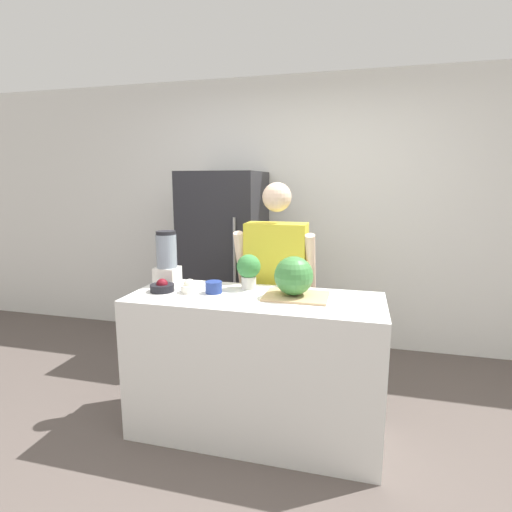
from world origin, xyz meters
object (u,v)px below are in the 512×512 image
blender (167,259)px  potted_plant (249,269)px  refrigerator (225,263)px  bowl_small_blue (214,287)px  bowl_cherries (162,287)px  watermelon (294,276)px  person (276,290)px  bowl_cream (190,287)px

blender → potted_plant: bearing=3.3°
blender → refrigerator: bearing=87.6°
bowl_small_blue → bowl_cherries: bearing=-171.6°
watermelon → bowl_small_blue: bearing=-176.2°
potted_plant → refrigerator: bearing=116.5°
bowl_small_blue → potted_plant: 0.26m
person → bowl_small_blue: bearing=-121.7°
watermelon → blender: 0.90m
watermelon → potted_plant: watermelon is taller
potted_plant → bowl_cream: bearing=-151.2°
person → blender: (-0.69, -0.37, 0.27)m
person → watermelon: (0.20, -0.46, 0.23)m
refrigerator → bowl_small_blue: bearing=-74.4°
bowl_cherries → bowl_small_blue: bowl_cherries is taller
bowl_cherries → potted_plant: size_ratio=0.68×
bowl_cream → refrigerator: bearing=98.6°
refrigerator → watermelon: refrigerator is taller
watermelon → bowl_small_blue: watermelon is taller
person → blender: person is taller
potted_plant → bowl_cherries: bearing=-158.4°
refrigerator → person: 0.97m
bowl_cherries → potted_plant: potted_plant is taller
bowl_cherries → blender: 0.23m
blender → potted_plant: blender is taller
bowl_cherries → potted_plant: bearing=21.6°
refrigerator → person: bearing=-48.3°
refrigerator → person: (0.64, -0.72, -0.03)m
watermelon → person: bearing=113.8°
watermelon → bowl_small_blue: (-0.51, -0.03, -0.10)m
refrigerator → blender: (-0.05, -1.09, 0.24)m
bowl_cream → blender: (-0.23, 0.15, 0.14)m
person → blender: 0.83m
watermelon → bowl_cream: size_ratio=2.12×
refrigerator → person: refrigerator is taller
watermelon → potted_plant: (-0.32, 0.12, -0.00)m
bowl_cream → bowl_small_blue: (0.15, 0.03, 0.00)m
person → potted_plant: bearing=-109.1°
refrigerator → blender: bearing=-92.4°
person → bowl_small_blue: size_ratio=15.19×
bowl_cherries → blender: bearing=105.9°
watermelon → bowl_cherries: size_ratio=1.54×
bowl_cherries → blender: (-0.05, 0.17, 0.15)m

